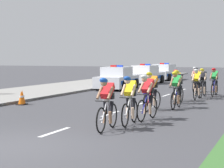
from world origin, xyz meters
The scene contains 21 objects.
ground_plane centered at (0.00, 0.00, 0.00)m, with size 160.00×160.00×0.00m, color #424247.
sidewalk_slab centered at (-7.76, 14.00, 0.06)m, with size 5.13×60.00×0.12m, color gray.
kerb_edge centered at (-5.27, 14.00, 0.07)m, with size 0.16×60.00×0.13m, color #9E9E99.
lane_markings_centre centered at (0.00, 8.05, 0.00)m, with size 0.14×21.60×0.01m.
cyclist_lead centered at (1.24, 2.84, 0.79)m, with size 0.43×1.72×1.56m.
cyclist_second centered at (1.52, 3.97, 0.79)m, with size 0.43×1.72×1.56m.
cyclist_third centered at (1.71, 5.16, 0.79)m, with size 0.44×1.72×1.56m.
cyclist_fourth centered at (1.14, 7.56, 0.79)m, with size 0.45×1.72×1.56m.
cyclist_fifth centered at (1.89, 8.51, 0.79)m, with size 0.42×1.72×1.56m.
cyclist_sixth centered at (1.57, 10.16, 0.79)m, with size 0.43×1.72×1.56m.
cyclist_seventh centered at (1.28, 11.16, 0.79)m, with size 0.43×1.72×1.56m.
cyclist_eighth centered at (1.97, 12.58, 0.79)m, with size 0.42×1.72×1.56m.
cyclist_ninth centered at (2.51, 14.69, 0.79)m, with size 0.43×1.72×1.56m.
cyclist_tenth centered at (2.06, 13.67, 0.79)m, with size 0.42×1.72×1.56m.
cyclist_eleventh centered at (1.09, 16.68, 0.79)m, with size 0.42×1.72×1.56m.
cyclist_twelfth centered at (1.47, 14.96, 0.79)m, with size 0.45×1.72×1.56m.
police_car_nearest centered at (-4.14, 17.02, 0.68)m, with size 2.18×4.49×1.59m.
police_car_second centered at (-4.14, 23.11, 0.68)m, with size 2.20×4.50×1.59m.
police_car_third centered at (-4.14, 28.92, 0.68)m, with size 2.25×4.52×1.59m.
traffic_cone_near centered at (-4.76, 7.25, 0.31)m, with size 0.36×0.36×0.64m.
traffic_cone_far centered at (-4.72, 7.11, 0.31)m, with size 0.36×0.36×0.64m.
Camera 1 is at (5.77, -7.65, 2.08)m, focal length 64.58 mm.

